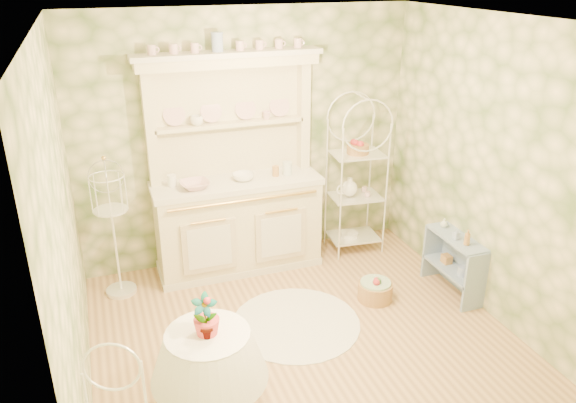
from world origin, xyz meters
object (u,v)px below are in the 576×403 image
object	(u,v)px
birdcage_stand	(113,227)
floor_basket	(375,290)
kitchen_dresser	(236,168)
bakers_rack	(357,170)
side_shelf	(453,267)
round_table	(210,376)

from	to	relation	value
birdcage_stand	floor_basket	bearing A→B (deg)	-22.66
kitchen_dresser	floor_basket	xyz separation A→B (m)	(1.09, -1.10, -1.04)
bakers_rack	kitchen_dresser	bearing A→B (deg)	-175.85
side_shelf	birdcage_stand	distance (m)	3.37
round_table	floor_basket	distance (m)	2.10
bakers_rack	round_table	size ratio (longest dim) A/B	2.77
bakers_rack	floor_basket	world-z (taller)	bakers_rack
kitchen_dresser	round_table	size ratio (longest dim) A/B	3.29
bakers_rack	floor_basket	size ratio (longest dim) A/B	5.78
kitchen_dresser	round_table	distance (m)	2.34
bakers_rack	round_table	xyz separation A→B (m)	(-2.12, -2.02, -0.62)
side_shelf	round_table	size ratio (longest dim) A/B	0.95
kitchen_dresser	bakers_rack	world-z (taller)	kitchen_dresser
kitchen_dresser	birdcage_stand	world-z (taller)	kitchen_dresser
kitchen_dresser	bakers_rack	xyz separation A→B (m)	(1.36, -0.04, -0.18)
round_table	floor_basket	xyz separation A→B (m)	(1.85, 0.96, -0.24)
kitchen_dresser	floor_basket	size ratio (longest dim) A/B	6.88
side_shelf	floor_basket	size ratio (longest dim) A/B	1.99
birdcage_stand	round_table	bearing A→B (deg)	-75.51
round_table	birdcage_stand	distance (m)	2.05
kitchen_dresser	bakers_rack	distance (m)	1.37
kitchen_dresser	side_shelf	distance (m)	2.40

